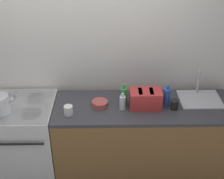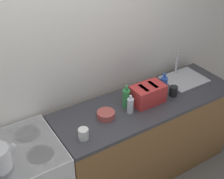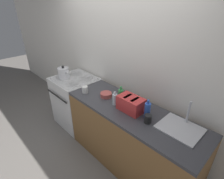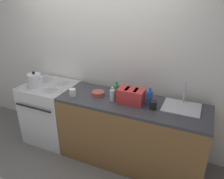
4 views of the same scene
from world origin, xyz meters
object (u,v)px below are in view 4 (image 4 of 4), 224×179
bottle_clear (112,95)px  stove (52,111)px  cup_white (73,92)px  kettle (35,80)px  bowl (98,94)px  bottle_blue (150,98)px  bottle_green (117,91)px  cup_black (153,105)px  toaster (131,96)px

bottle_clear → stove: bearing=176.0°
stove → cup_white: cup_white is taller
kettle → cup_white: 0.68m
bowl → bottle_blue: bearing=1.6°
bottle_green → bottle_blue: bottle_blue is taller
bottle_blue → cup_black: 0.11m
toaster → stove: bearing=178.6°
bowl → bottle_clear: bearing=-13.5°
bottle_green → cup_white: size_ratio=2.36×
cup_black → bottle_clear: bearing=179.7°
bottle_green → cup_black: bottle_green is taller
stove → cup_black: bearing=-2.8°
kettle → bottle_blue: bottle_blue is taller
kettle → bottle_clear: kettle is taller
bottle_green → bottle_blue: bearing=-2.5°
stove → kettle: bearing=-142.2°
stove → cup_white: size_ratio=9.42×
bottle_clear → bowl: 0.24m
cup_black → stove: bearing=177.2°
bottle_green → bottle_blue: (0.44, -0.02, 0.00)m
cup_black → bowl: (-0.75, 0.06, -0.02)m
kettle → bottle_green: 1.24m
stove → toaster: toaster is taller
cup_black → toaster: bearing=171.1°
stove → bowl: size_ratio=5.63×
cup_white → cup_black: bearing=4.6°
bottle_clear → cup_black: size_ratio=1.82×
cup_black → cup_white: cup_black is taller
bottle_blue → cup_white: 1.00m
bottle_blue → bowl: size_ratio=1.42×
kettle → toaster: kettle is taller
bottle_clear → cup_white: 0.54m
bottle_clear → bottle_blue: size_ratio=0.79×
kettle → bottle_clear: bearing=1.7°
cup_white → bottle_green: bearing=18.2°
kettle → cup_black: kettle is taller
toaster → bottle_green: (-0.22, 0.05, 0.00)m
bottle_blue → cup_white: bearing=-170.7°
bottle_blue → cup_white: (-0.99, -0.16, -0.05)m
bottle_blue → cup_black: bearing=-48.5°
bottle_green → bowl: bearing=-171.1°
toaster → cup_white: 0.78m
stove → bottle_green: 1.22m
kettle → bottle_blue: bearing=3.7°
stove → bottle_green: bearing=1.0°
bottle_green → bottle_blue: 0.44m
toaster → bottle_green: bottle_green is taller
stove → bottle_clear: 1.19m
cup_white → kettle: bearing=175.6°
stove → bowl: bowl is taller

